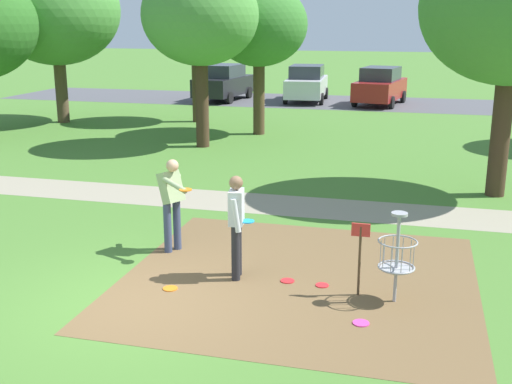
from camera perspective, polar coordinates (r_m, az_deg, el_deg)
name	(u,v)px	position (r m, az deg, el deg)	size (l,w,h in m)	color
ground_plane	(134,302)	(9.83, -10.85, -9.64)	(160.00, 160.00, 0.00)	#47752D
dirt_tee_pad	(299,279)	(10.49, 3.84, -7.75)	(5.62, 5.42, 0.01)	brown
disc_golf_basket	(393,253)	(9.63, 12.14, -5.39)	(0.98, 0.58, 1.39)	#9E9EA3
player_foreground_watching	(237,221)	(10.20, -1.75, -2.61)	(0.42, 0.49, 1.71)	#232328
player_throwing	(172,199)	(11.48, -7.53, -0.61)	(0.86, 0.91, 1.71)	#384260
frisbee_near_basket	(170,289)	(10.18, -7.67, -8.55)	(0.23, 0.23, 0.02)	orange
frisbee_by_tee	(287,281)	(10.38, 2.83, -7.94)	(0.22, 0.22, 0.02)	red
frisbee_far_left	(322,285)	(10.26, 5.93, -8.30)	(0.21, 0.21, 0.02)	red
frisbee_scattered_a	(361,323)	(9.14, 9.36, -11.49)	(0.23, 0.23, 0.02)	#E53D99
tree_near_left	(195,13)	(26.38, -5.44, 15.60)	(3.42, 3.42, 5.82)	#4C3823
tree_mid_left	(259,26)	(23.29, 0.27, 14.65)	(3.44, 3.44, 5.37)	#4C3823
tree_mid_center	(200,16)	(20.95, -5.01, 15.39)	(3.72, 3.72, 5.80)	#422D1E
tree_mid_right	(55,10)	(27.27, -17.51, 15.24)	(5.07, 5.07, 6.62)	brown
parking_lot_strip	(342,102)	(33.18, 7.66, 7.95)	(36.00, 6.00, 0.01)	#4C4C51
parked_car_leftmost	(224,82)	(33.74, -2.90, 9.75)	(2.34, 4.38, 1.84)	black
parked_car_center_left	(307,83)	(33.27, 4.55, 9.65)	(2.18, 4.30, 1.84)	silver
parked_car_center_right	(380,86)	(32.44, 11.03, 9.28)	(2.49, 4.44, 1.84)	maroon
gravel_path	(238,202)	(14.78, -1.59, -0.87)	(40.00, 1.63, 0.00)	gray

